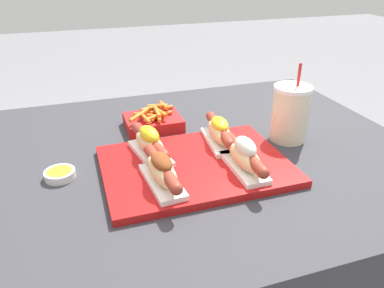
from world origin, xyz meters
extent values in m
cube|color=#333338|center=(0.00, 0.00, 0.35)|extent=(1.23, 0.93, 0.70)
cube|color=#B71414|center=(0.00, -0.09, 0.71)|extent=(0.44, 0.32, 0.02)
cube|color=white|center=(-0.10, -0.16, 0.73)|extent=(0.07, 0.16, 0.01)
ellipsoid|color=#E5C184|center=(-0.10, -0.16, 0.76)|extent=(0.06, 0.14, 0.04)
cylinder|color=maroon|center=(-0.10, -0.16, 0.76)|extent=(0.04, 0.18, 0.03)
sphere|color=maroon|center=(-0.09, -0.25, 0.76)|extent=(0.03, 0.03, 0.03)
sphere|color=maroon|center=(-0.11, -0.07, 0.76)|extent=(0.03, 0.03, 0.03)
ellipsoid|color=brown|center=(-0.10, -0.16, 0.78)|extent=(0.05, 0.08, 0.03)
cube|color=white|center=(0.10, -0.16, 0.73)|extent=(0.06, 0.16, 0.01)
ellipsoid|color=#E5C184|center=(0.10, -0.16, 0.76)|extent=(0.05, 0.14, 0.04)
cylinder|color=maroon|center=(0.10, -0.16, 0.76)|extent=(0.03, 0.18, 0.03)
sphere|color=maroon|center=(0.10, -0.25, 0.76)|extent=(0.03, 0.03, 0.03)
sphere|color=maroon|center=(0.10, -0.07, 0.76)|extent=(0.03, 0.03, 0.03)
ellipsoid|color=silver|center=(0.10, -0.16, 0.78)|extent=(0.04, 0.08, 0.04)
cube|color=white|center=(-0.09, -0.03, 0.73)|extent=(0.09, 0.17, 0.01)
ellipsoid|color=#E5C184|center=(-0.09, -0.03, 0.76)|extent=(0.07, 0.15, 0.04)
cylinder|color=maroon|center=(-0.09, -0.03, 0.76)|extent=(0.06, 0.18, 0.03)
sphere|color=maroon|center=(-0.08, -0.11, 0.76)|extent=(0.03, 0.03, 0.03)
sphere|color=maroon|center=(-0.11, 0.06, 0.76)|extent=(0.03, 0.03, 0.03)
ellipsoid|color=yellow|center=(-0.09, -0.03, 0.78)|extent=(0.05, 0.08, 0.04)
cube|color=white|center=(0.09, -0.02, 0.73)|extent=(0.08, 0.16, 0.01)
ellipsoid|color=#E5C184|center=(0.09, -0.02, 0.76)|extent=(0.06, 0.14, 0.04)
cylinder|color=maroon|center=(0.09, -0.02, 0.76)|extent=(0.04, 0.18, 0.03)
sphere|color=maroon|center=(0.08, -0.11, 0.76)|extent=(0.03, 0.03, 0.03)
sphere|color=maroon|center=(0.10, 0.07, 0.76)|extent=(0.03, 0.03, 0.03)
ellipsoid|color=yellow|center=(0.09, -0.02, 0.78)|extent=(0.05, 0.08, 0.03)
cylinder|color=silver|center=(-0.31, -0.03, 0.71)|extent=(0.07, 0.07, 0.02)
cylinder|color=yellow|center=(-0.31, -0.03, 0.72)|extent=(0.06, 0.06, 0.01)
cylinder|color=beige|center=(0.30, -0.02, 0.78)|extent=(0.10, 0.10, 0.14)
cylinder|color=white|center=(0.30, -0.02, 0.85)|extent=(0.10, 0.10, 0.01)
cylinder|color=red|center=(0.31, -0.02, 0.89)|extent=(0.01, 0.01, 0.06)
cube|color=#B21919|center=(-0.04, 0.17, 0.72)|extent=(0.16, 0.13, 0.03)
cylinder|color=orange|center=(-0.03, 0.16, 0.76)|extent=(0.02, 0.07, 0.01)
cylinder|color=orange|center=(-0.09, 0.15, 0.76)|extent=(0.07, 0.07, 0.01)
cylinder|color=orange|center=(-0.02, 0.17, 0.76)|extent=(0.03, 0.08, 0.01)
cylinder|color=orange|center=(-0.03, 0.16, 0.74)|extent=(0.09, 0.04, 0.01)
cylinder|color=orange|center=(-0.02, 0.20, 0.76)|extent=(0.06, 0.02, 0.01)
cylinder|color=orange|center=(-0.03, 0.14, 0.75)|extent=(0.02, 0.06, 0.01)
cylinder|color=orange|center=(-0.06, 0.17, 0.74)|extent=(0.08, 0.06, 0.01)
cylinder|color=orange|center=(-0.07, 0.14, 0.75)|extent=(0.02, 0.07, 0.01)
cylinder|color=orange|center=(0.00, 0.20, 0.76)|extent=(0.02, 0.06, 0.01)
cylinder|color=orange|center=(-0.04, 0.15, 0.75)|extent=(0.05, 0.05, 0.01)
cylinder|color=orange|center=(-0.01, 0.20, 0.74)|extent=(0.08, 0.04, 0.01)
cylinder|color=orange|center=(-0.04, 0.20, 0.75)|extent=(0.06, 0.02, 0.01)
cylinder|color=orange|center=(-0.04, 0.20, 0.76)|extent=(0.07, 0.04, 0.01)
cylinder|color=orange|center=(-0.04, 0.14, 0.75)|extent=(0.07, 0.04, 0.01)
camera|label=1|loc=(-0.25, -0.83, 1.17)|focal=35.00mm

